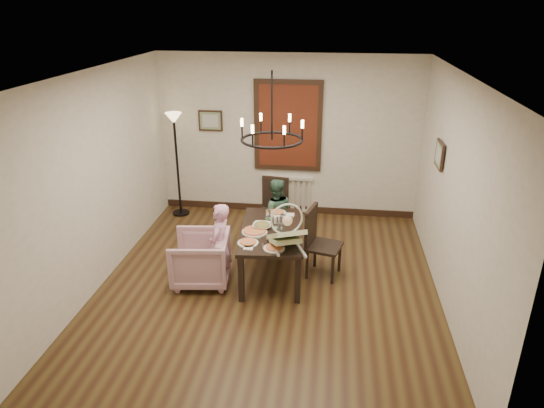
% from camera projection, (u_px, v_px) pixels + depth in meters
% --- Properties ---
extents(room_shell, '(4.51, 5.00, 2.81)m').
position_uv_depth(room_shell, '(272.00, 178.00, 6.40)').
color(room_shell, '#4D391A').
rests_on(room_shell, ground).
extents(dining_table, '(0.96, 1.55, 0.70)m').
position_uv_depth(dining_table, '(272.00, 235.00, 6.61)').
color(dining_table, black).
rests_on(dining_table, room_shell).
extents(chair_far, '(0.50, 0.50, 0.99)m').
position_uv_depth(chair_far, '(272.00, 210.00, 7.70)').
color(chair_far, black).
rests_on(chair_far, room_shell).
extents(chair_right, '(0.54, 0.54, 1.01)m').
position_uv_depth(chair_right, '(324.00, 243.00, 6.64)').
color(chair_right, black).
rests_on(chair_right, room_shell).
extents(armchair, '(0.85, 0.84, 0.70)m').
position_uv_depth(armchair, '(200.00, 259.00, 6.54)').
color(armchair, '#CA9AA2').
rests_on(armchair, room_shell).
extents(elderly_woman, '(0.27, 0.38, 0.97)m').
position_uv_depth(elderly_woman, '(220.00, 252.00, 6.43)').
color(elderly_woman, '#DE9CC2').
rests_on(elderly_woman, room_shell).
extents(seated_man, '(0.53, 0.45, 0.94)m').
position_uv_depth(seated_man, '(275.00, 220.00, 7.40)').
color(seated_man, '#3A624B').
rests_on(seated_man, room_shell).
extents(baby_bouncer, '(0.63, 0.73, 0.40)m').
position_uv_depth(baby_bouncer, '(286.00, 233.00, 6.02)').
color(baby_bouncer, '#BDC98B').
rests_on(baby_bouncer, dining_table).
extents(salad_bowl, '(0.31, 0.31, 0.08)m').
position_uv_depth(salad_bowl, '(262.00, 226.00, 6.60)').
color(salad_bowl, white).
rests_on(salad_bowl, dining_table).
extents(pizza_platter, '(0.34, 0.34, 0.04)m').
position_uv_depth(pizza_platter, '(255.00, 231.00, 6.48)').
color(pizza_platter, tan).
rests_on(pizza_platter, dining_table).
extents(drinking_glass, '(0.08, 0.08, 0.16)m').
position_uv_depth(drinking_glass, '(280.00, 227.00, 6.48)').
color(drinking_glass, silver).
rests_on(drinking_glass, dining_table).
extents(window_blinds, '(1.00, 0.03, 1.40)m').
position_uv_depth(window_blinds, '(288.00, 126.00, 8.24)').
color(window_blinds, maroon).
rests_on(window_blinds, room_shell).
extents(radiator, '(0.92, 0.12, 0.62)m').
position_uv_depth(radiator, '(287.00, 194.00, 8.74)').
color(radiator, silver).
rests_on(radiator, room_shell).
extents(picture_back, '(0.42, 0.03, 0.36)m').
position_uv_depth(picture_back, '(211.00, 121.00, 8.39)').
color(picture_back, black).
rests_on(picture_back, room_shell).
extents(picture_right, '(0.03, 0.42, 0.36)m').
position_uv_depth(picture_right, '(439.00, 155.00, 6.53)').
color(picture_right, black).
rests_on(picture_right, room_shell).
extents(floor_lamp, '(0.30, 0.30, 1.80)m').
position_uv_depth(floor_lamp, '(177.00, 166.00, 8.45)').
color(floor_lamp, black).
rests_on(floor_lamp, room_shell).
extents(chandelier, '(0.80, 0.80, 0.04)m').
position_uv_depth(chandelier, '(272.00, 140.00, 6.09)').
color(chandelier, black).
rests_on(chandelier, room_shell).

